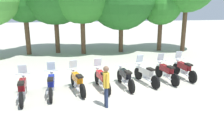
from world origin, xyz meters
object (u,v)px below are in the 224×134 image
object	(u,v)px
motorcycle_4	(125,77)
person_0	(106,84)
motorcycle_3	(102,79)
motorcycle_5	(146,74)
motorcycle_2	(77,81)
motorcycle_6	(166,72)
motorcycle_7	(184,69)
tree_5	(161,4)
motorcycle_1	(51,84)
tree_1	(24,0)
motorcycle_0	(23,88)

from	to	relation	value
motorcycle_4	person_0	size ratio (longest dim) A/B	1.32
motorcycle_3	motorcycle_5	world-z (taller)	same
motorcycle_2	motorcycle_6	world-z (taller)	same
motorcycle_7	tree_5	xyz separation A→B (m)	(1.37, 7.44, 3.32)
motorcycle_6	motorcycle_4	bearing A→B (deg)	92.70
motorcycle_1	tree_5	bearing A→B (deg)	-45.36
motorcycle_6	motorcycle_7	distance (m)	1.19
motorcycle_6	tree_5	bearing A→B (deg)	-27.50
motorcycle_4	tree_5	distance (m)	10.13
motorcycle_5	tree_1	world-z (taller)	tree_1
motorcycle_4	tree_1	xyz separation A→B (m)	(-5.89, 8.37, 3.60)
motorcycle_1	tree_1	bearing A→B (deg)	13.46
motorcycle_2	tree_5	size ratio (longest dim) A/B	0.38
motorcycle_0	motorcycle_7	distance (m)	8.10
tree_1	tree_5	world-z (taller)	tree_1
motorcycle_0	tree_1	distance (m)	9.92
tree_1	motorcycle_0	bearing A→B (deg)	-81.57
tree_5	motorcycle_6	bearing A→B (deg)	-107.84
motorcycle_0	motorcycle_2	distance (m)	2.32
motorcycle_6	motorcycle_7	xyz separation A→B (m)	(1.14, 0.35, 0.00)
motorcycle_1	motorcycle_6	xyz separation A→B (m)	(5.66, 0.95, 0.00)
motorcycle_0	motorcycle_1	distance (m)	1.18
motorcycle_3	motorcycle_1	bearing A→B (deg)	87.49
motorcycle_3	tree_1	bearing A→B (deg)	18.01
motorcycle_5	motorcycle_6	bearing A→B (deg)	-96.73
tree_5	person_0	bearing A→B (deg)	-120.03
motorcycle_0	motorcycle_2	size ratio (longest dim) A/B	1.02
motorcycle_0	motorcycle_3	xyz separation A→B (m)	(3.40, 0.67, 0.00)
motorcycle_4	motorcycle_7	size ratio (longest dim) A/B	1.00
motorcycle_2	motorcycle_3	world-z (taller)	same
motorcycle_4	tree_1	world-z (taller)	tree_1
tree_1	person_0	bearing A→B (deg)	-65.69
motorcycle_0	person_0	world-z (taller)	person_0
motorcycle_6	tree_1	bearing A→B (deg)	36.35
motorcycle_7	tree_1	distance (m)	12.48
motorcycle_7	tree_1	world-z (taller)	tree_1
motorcycle_3	tree_5	distance (m)	10.79
motorcycle_2	tree_1	distance (m)	10.01
motorcycle_1	motorcycle_4	size ratio (longest dim) A/B	1.01
person_0	tree_5	world-z (taller)	tree_5
motorcycle_7	tree_5	size ratio (longest dim) A/B	0.39
motorcycle_0	tree_5	size ratio (longest dim) A/B	0.39
motorcycle_0	motorcycle_6	distance (m)	6.91
motorcycle_6	tree_5	size ratio (longest dim) A/B	0.39
motorcycle_0	person_0	xyz separation A→B (m)	(3.34, -1.25, 0.45)
motorcycle_5	motorcycle_2	bearing A→B (deg)	83.46
motorcycle_2	person_0	size ratio (longest dim) A/B	1.30
motorcycle_1	tree_1	size ratio (longest dim) A/B	0.38
motorcycle_0	motorcycle_4	distance (m)	4.60
motorcycle_1	motorcycle_4	world-z (taller)	motorcycle_1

